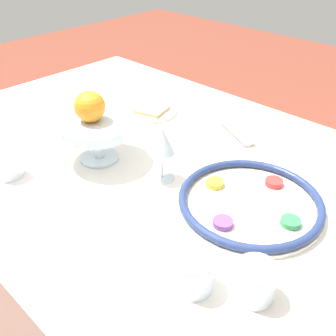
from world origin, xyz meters
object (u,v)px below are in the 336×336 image
Objects in this scene: napkin_roll at (236,128)px; cup_mid at (7,164)px; cup_far at (194,273)px; cup_near at (255,282)px; bread_plate at (152,111)px; wine_glass at (162,142)px; seder_plate at (250,202)px; fruit_stand at (96,128)px; orange_fruit at (90,107)px.

napkin_roll is 0.68m from cup_mid.
cup_near is at bearing -146.45° from cup_far.
cup_mid reaches higher than napkin_roll.
bread_plate is 0.31m from napkin_roll.
cup_mid is (0.30, 0.27, -0.07)m from wine_glass.
fruit_stand reaches higher than seder_plate.
wine_glass is 2.04× the size of cup_far.
napkin_roll is at bearing -116.22° from orange_fruit.
bread_plate is (0.11, -0.31, -0.09)m from fruit_stand.
seder_plate is 0.63m from cup_mid.
orange_fruit is at bearing 107.78° from bread_plate.
cup_near is 0.70m from cup_mid.
bread_plate is 2.30× the size of cup_far.
wine_glass reaches higher than fruit_stand.
cup_near and cup_mid have the same top height.
napkin_roll is (0.24, -0.27, 0.00)m from seder_plate.
seder_plate is 2.00× the size of bread_plate.
cup_far is (-0.49, 0.15, -0.13)m from orange_fruit.
cup_mid is at bearing 64.00° from orange_fruit.
napkin_roll is 2.32× the size of cup_far.
fruit_stand is 0.25m from cup_mid.
bread_plate is 0.80m from cup_near.
cup_far is at bearing 143.95° from wine_glass.
napkin_roll is at bearing -61.47° from cup_far.
wine_glass is 0.35m from napkin_roll.
cup_mid is (0.10, 0.21, -0.13)m from orange_fruit.
fruit_stand is 1.25× the size of bread_plate.
fruit_stand is 2.89× the size of cup_far.
seder_plate is 0.48m from orange_fruit.
napkin_roll reaches higher than bread_plate.
cup_far is (-0.30, 0.55, 0.02)m from napkin_roll.
seder_plate is at bearing -165.04° from fruit_stand.
cup_far is (0.09, 0.06, 0.00)m from cup_near.
cup_mid is 0.60m from cup_far.
orange_fruit is (0.01, 0.01, 0.07)m from fruit_stand.
cup_far is (-0.29, 0.21, -0.07)m from wine_glass.
fruit_stand is 2.89× the size of cup_mid.
napkin_roll is at bearing -116.15° from cup_mid.
bread_plate is 0.76m from cup_far.
orange_fruit is 0.48× the size of napkin_roll.
cup_far is at bearing 162.05° from fruit_stand.
wine_glass is 2.04× the size of cup_mid.
wine_glass is 0.22m from orange_fruit.
orange_fruit is at bearing 63.78° from napkin_roll.
cup_near is at bearing 170.53° from fruit_stand.
fruit_stand is 2.59× the size of orange_fruit.
cup_mid is at bearing 90.22° from bread_plate.
orange_fruit reaches higher than bread_plate.
cup_far is at bearing 141.68° from bread_plate.
fruit_stand is 0.44m from napkin_roll.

